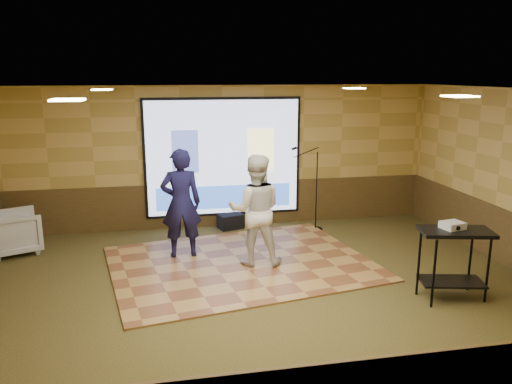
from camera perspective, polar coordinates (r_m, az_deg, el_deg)
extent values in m
plane|color=#2B3819|center=(7.74, -0.30, -11.28)|extent=(9.00, 9.00, 0.00)
cube|color=tan|center=(10.63, -3.79, 4.00)|extent=(9.00, 0.04, 3.00)
cube|color=tan|center=(4.04, 9.05, -12.17)|extent=(9.00, 0.04, 3.00)
cube|color=silver|center=(7.04, -0.33, 11.51)|extent=(9.00, 7.00, 0.04)
cube|color=#453217|center=(10.83, -3.69, -1.37)|extent=(9.00, 0.04, 0.95)
cube|color=black|center=(10.59, -3.75, 3.96)|extent=(3.32, 0.03, 2.52)
cube|color=#AEB7DD|center=(10.56, -3.73, 3.93)|extent=(3.20, 0.02, 2.40)
cube|color=#3B4883|center=(10.45, -8.10, 4.56)|extent=(0.55, 0.01, 0.90)
cube|color=#EADE87|center=(10.65, 0.55, 4.86)|extent=(0.55, 0.01, 0.90)
cube|color=#3054B4|center=(10.71, -3.66, -0.57)|extent=(2.88, 0.01, 0.50)
cube|color=#FEF0BF|center=(8.76, -17.18, 11.11)|extent=(0.32, 0.32, 0.02)
cube|color=#FEF0BF|center=(9.39, 11.16, 11.56)|extent=(0.32, 0.32, 0.02)
cube|color=#FEF0BF|center=(5.50, -20.73, 9.82)|extent=(0.32, 0.32, 0.02)
cube|color=#FEF0BF|center=(6.45, 22.26, 10.10)|extent=(0.32, 0.32, 0.02)
cube|color=#A2763B|center=(8.76, -1.69, -8.14)|extent=(4.86, 4.02, 0.03)
imported|color=#161541|center=(8.88, -8.56, -1.27)|extent=(0.72, 0.48, 1.95)
imported|color=silver|center=(8.43, -0.08, -2.09)|extent=(1.03, 0.86, 1.90)
cylinder|color=black|center=(7.49, 19.67, -8.81)|extent=(0.04, 0.04, 1.00)
cylinder|color=black|center=(7.94, 24.98, -8.04)|extent=(0.04, 0.04, 1.00)
cylinder|color=black|center=(7.83, 18.11, -7.72)|extent=(0.04, 0.04, 1.00)
cylinder|color=black|center=(8.26, 23.29, -7.05)|extent=(0.04, 0.04, 1.00)
cube|color=black|center=(7.70, 21.91, -4.22)|extent=(1.00, 0.53, 0.05)
cube|color=black|center=(7.95, 21.42, -9.49)|extent=(0.90, 0.47, 0.03)
cube|color=silver|center=(7.72, 21.55, -3.56)|extent=(0.35, 0.31, 0.10)
cylinder|color=black|center=(10.72, 6.80, -4.18)|extent=(0.29, 0.29, 0.02)
cylinder|color=black|center=(10.50, 6.92, 0.08)|extent=(0.02, 0.02, 1.66)
cylinder|color=black|center=(10.27, 5.75, 4.52)|extent=(0.53, 0.02, 0.21)
cylinder|color=black|center=(10.19, 4.39, 4.98)|extent=(0.12, 0.05, 0.08)
imported|color=gray|center=(10.18, -25.86, -4.16)|extent=(1.12, 1.10, 0.79)
cube|color=black|center=(10.68, -2.91, -3.37)|extent=(0.57, 0.46, 0.31)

